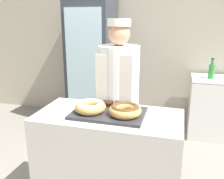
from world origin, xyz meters
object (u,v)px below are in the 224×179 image
serving_tray (109,113)px  bottle_green (212,71)px  brownie_back_left (108,103)px  beverage_fridge (92,63)px  donut_chocolate_glaze (125,110)px  brownie_back_right (119,105)px  donut_light_glaze (90,106)px  baker_person (118,98)px

serving_tray → bottle_green: size_ratio=2.08×
brownie_back_left → beverage_fridge: 1.76m
serving_tray → donut_chocolate_glaze: bearing=-13.6°
donut_chocolate_glaze → brownie_back_right: size_ratio=3.01×
donut_chocolate_glaze → bottle_green: size_ratio=0.91×
serving_tray → brownie_back_left: brownie_back_left is taller
beverage_fridge → bottle_green: 1.71m
brownie_back_left → brownie_back_right: same height
serving_tray → brownie_back_left: size_ratio=6.92×
donut_light_glaze → donut_chocolate_glaze: bearing=0.0°
serving_tray → bottle_green: 1.97m
donut_light_glaze → baker_person: baker_person is taller
brownie_back_right → bottle_green: 1.82m
brownie_back_right → bottle_green: bottle_green is taller
baker_person → bottle_green: baker_person is taller
donut_light_glaze → bottle_green: size_ratio=0.91×
donut_light_glaze → beverage_fridge: 1.89m
brownie_back_left → baker_person: (-0.00, 0.39, -0.08)m
brownie_back_right → beverage_fridge: (-0.83, 1.60, 0.03)m
donut_light_glaze → baker_person: bearing=81.4°
donut_light_glaze → beverage_fridge: beverage_fridge is taller
donut_chocolate_glaze → donut_light_glaze: bearing=180.0°
brownie_back_left → donut_chocolate_glaze: bearing=-42.4°
brownie_back_left → baker_person: baker_person is taller
donut_light_glaze → baker_person: 0.59m
donut_light_glaze → brownie_back_right: donut_light_glaze is taller
serving_tray → donut_light_glaze: size_ratio=2.30×
serving_tray → beverage_fridge: bearing=114.0°
serving_tray → brownie_back_right: (0.05, 0.14, 0.03)m
donut_light_glaze → bottle_green: 2.07m
serving_tray → donut_light_glaze: 0.16m
donut_chocolate_glaze → baker_person: (-0.20, 0.57, -0.11)m
brownie_back_right → baker_person: 0.41m
bottle_green → donut_light_glaze: bearing=-121.3°
donut_chocolate_glaze → bottle_green: (0.79, 1.77, -0.01)m
brownie_back_right → baker_person: bearing=105.1°
baker_person → beverage_fridge: bearing=120.8°
serving_tray → beverage_fridge: (-0.78, 1.75, 0.06)m
baker_person → serving_tray: bearing=-84.1°
donut_chocolate_glaze → brownie_back_left: bearing=137.6°
brownie_back_right → donut_light_glaze: bearing=-137.6°
donut_chocolate_glaze → brownie_back_left: (-0.19, 0.18, -0.03)m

